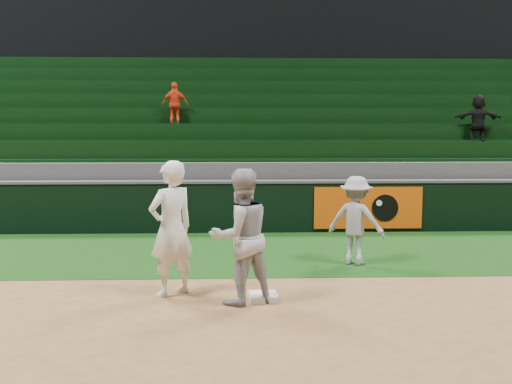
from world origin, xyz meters
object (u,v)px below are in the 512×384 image
first_baseman (171,228)px  baserunner (241,236)px  base_coach (356,220)px  first_base (263,297)px

first_baseman → baserunner: 1.12m
baserunner → base_coach: bearing=-159.3°
first_base → first_baseman: bearing=167.1°
baserunner → base_coach: baserunner is taller
first_baseman → baserunner: size_ratio=1.05×
base_coach → first_baseman: bearing=58.0°
first_baseman → baserunner: first_baseman is taller
first_base → baserunner: baserunner is taller
first_baseman → baserunner: (1.03, -0.44, -0.05)m
first_base → base_coach: 2.88m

